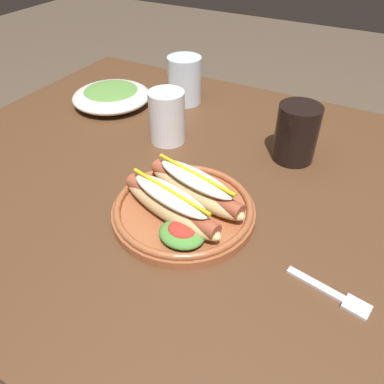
{
  "coord_description": "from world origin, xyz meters",
  "views": [
    {
      "loc": [
        0.27,
        -0.53,
        1.18
      ],
      "look_at": [
        0.02,
        -0.08,
        0.77
      ],
      "focal_mm": 35.45,
      "sensor_mm": 36.0,
      "label": 1
    }
  ],
  "objects": [
    {
      "name": "hot_dog_plate",
      "position": [
        0.02,
        -0.11,
        0.77
      ],
      "size": [
        0.25,
        0.25,
        0.08
      ],
      "color": "#9E5633",
      "rests_on": "dining_table"
    },
    {
      "name": "ground_plane",
      "position": [
        0.0,
        0.0,
        0.0
      ],
      "size": [
        8.0,
        8.0,
        0.0
      ],
      "primitive_type": "plane",
      "color": "brown"
    },
    {
      "name": "dining_table",
      "position": [
        0.0,
        0.0,
        0.64
      ],
      "size": [
        1.19,
        0.91,
        0.74
      ],
      "color": "#51331E",
      "rests_on": "ground_plane"
    },
    {
      "name": "water_cup",
      "position": [
        -0.2,
        0.28,
        0.8
      ],
      "size": [
        0.09,
        0.09,
        0.12
      ],
      "primitive_type": "cylinder",
      "color": "silver",
      "rests_on": "dining_table"
    },
    {
      "name": "side_bowl",
      "position": [
        -0.35,
        0.18,
        0.76
      ],
      "size": [
        0.2,
        0.2,
        0.05
      ],
      "color": "silver",
      "rests_on": "dining_table"
    },
    {
      "name": "fork",
      "position": [
        0.29,
        -0.15,
        0.74
      ],
      "size": [
        0.12,
        0.04,
        0.0
      ],
      "rotation": [
        0.0,
        0.0,
        -0.19
      ],
      "color": "silver",
      "rests_on": "dining_table"
    },
    {
      "name": "soda_cup",
      "position": [
        0.13,
        0.16,
        0.8
      ],
      "size": [
        0.09,
        0.09,
        0.12
      ],
      "primitive_type": "cylinder",
      "color": "black",
      "rests_on": "dining_table"
    },
    {
      "name": "extra_cup",
      "position": [
        -0.13,
        0.09,
        0.8
      ],
      "size": [
        0.08,
        0.08,
        0.11
      ],
      "primitive_type": "cylinder",
      "color": "white",
      "rests_on": "dining_table"
    }
  ]
}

